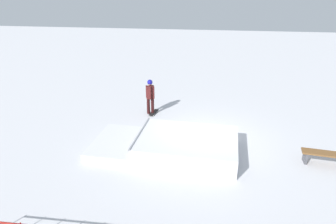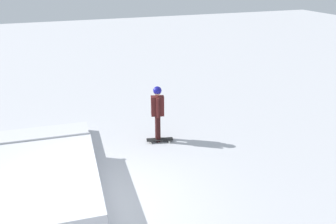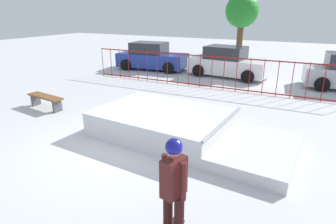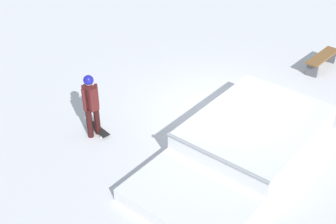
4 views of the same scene
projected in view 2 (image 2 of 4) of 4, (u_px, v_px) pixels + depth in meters
The scene contains 4 objects.
ground_plane at pixel (99, 208), 7.92m from camera, with size 60.00×60.00×0.00m, color silver.
skate_ramp at pixel (41, 178), 8.46m from camera, with size 5.56×2.95×0.74m.
skater at pixel (158, 109), 10.64m from camera, with size 0.43×0.42×1.73m.
skateboard at pixel (160, 140), 10.87m from camera, with size 0.40×0.82×0.09m.
Camera 2 is at (-6.66, 0.80, 4.97)m, focal length 38.32 mm.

